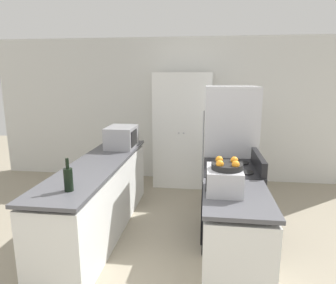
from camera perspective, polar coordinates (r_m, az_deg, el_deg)
wall_back at (r=5.58m, az=2.12°, el=6.04°), size 7.00×0.06×2.60m
counter_left at (r=3.89m, az=-12.87°, el=-10.32°), size 0.60×2.59×0.90m
counter_right at (r=2.92m, az=12.63°, el=-18.41°), size 0.60×0.88×0.90m
pantry_cabinet at (r=5.29m, az=2.79°, el=2.31°), size 0.98×0.59×1.98m
stove at (r=3.66m, az=11.78°, el=-11.34°), size 0.66×0.77×1.06m
refrigerator at (r=4.27m, az=11.56°, el=-1.69°), size 0.72×0.73×1.79m
microwave at (r=4.40m, az=-8.83°, el=0.94°), size 0.40×0.52×0.31m
wine_bottle at (r=2.85m, az=-18.45°, el=-6.67°), size 0.08×0.08×0.31m
toaster_oven at (r=2.74m, az=10.59°, el=-7.13°), size 0.32×0.39×0.22m
fruit_bowl at (r=2.68m, az=11.19°, el=-4.36°), size 0.27×0.27×0.10m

